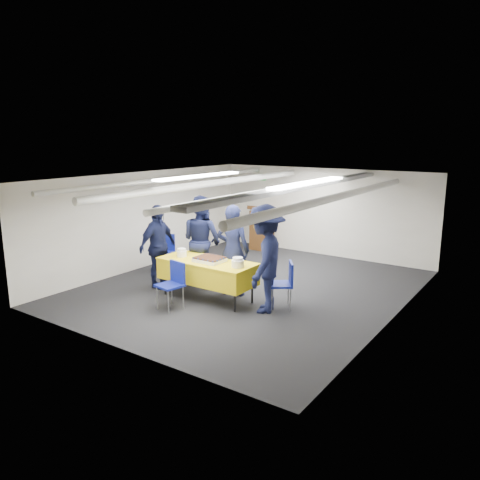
% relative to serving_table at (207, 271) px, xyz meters
% --- Properties ---
extents(ground, '(7.00, 7.00, 0.00)m').
position_rel_serving_table_xyz_m(ground, '(0.30, 1.02, -0.56)').
color(ground, black).
rests_on(ground, ground).
extents(room_shell, '(6.00, 7.00, 2.30)m').
position_rel_serving_table_xyz_m(room_shell, '(0.40, 1.43, 1.25)').
color(room_shell, silver).
rests_on(room_shell, ground).
extents(serving_table, '(1.95, 0.81, 0.77)m').
position_rel_serving_table_xyz_m(serving_table, '(0.00, 0.00, 0.00)').
color(serving_table, black).
rests_on(serving_table, ground).
extents(sheet_cake, '(0.55, 0.43, 0.09)m').
position_rel_serving_table_xyz_m(sheet_cake, '(0.09, -0.04, 0.26)').
color(sheet_cake, white).
rests_on(sheet_cake, serving_table).
extents(plate_stack_left, '(0.20, 0.20, 0.17)m').
position_rel_serving_table_xyz_m(plate_stack_left, '(-0.60, -0.05, 0.29)').
color(plate_stack_left, white).
rests_on(plate_stack_left, serving_table).
extents(plate_stack_right, '(0.23, 0.23, 0.18)m').
position_rel_serving_table_xyz_m(plate_stack_right, '(0.76, -0.05, 0.30)').
color(plate_stack_right, white).
rests_on(plate_stack_right, serving_table).
extents(podium, '(0.62, 0.53, 1.25)m').
position_rel_serving_table_xyz_m(podium, '(-1.30, 4.07, 0.05)').
color(podium, brown).
rests_on(podium, ground).
extents(chair_near, '(0.48, 0.48, 0.87)m').
position_rel_serving_table_xyz_m(chair_near, '(-0.20, -0.75, -0.03)').
color(chair_near, gray).
rests_on(chair_near, ground).
extents(chair_right, '(0.59, 0.59, 0.87)m').
position_rel_serving_table_xyz_m(chair_right, '(1.49, 0.42, -0.03)').
color(chair_right, gray).
rests_on(chair_right, ground).
extents(chair_left, '(0.55, 0.55, 0.87)m').
position_rel_serving_table_xyz_m(chair_left, '(-2.02, 0.96, -0.03)').
color(chair_left, gray).
rests_on(chair_left, ground).
extents(sailor_a, '(0.76, 0.60, 1.82)m').
position_rel_serving_table_xyz_m(sailor_a, '(0.26, 0.49, 0.35)').
color(sailor_a, black).
rests_on(sailor_a, ground).
extents(sailor_b, '(1.01, 0.83, 1.92)m').
position_rel_serving_table_xyz_m(sailor_b, '(-0.66, 0.66, 0.40)').
color(sailor_b, black).
rests_on(sailor_b, ground).
extents(sailor_c, '(0.47, 1.04, 1.74)m').
position_rel_serving_table_xyz_m(sailor_c, '(-1.30, 0.00, 0.31)').
color(sailor_c, black).
rests_on(sailor_c, ground).
extents(sailor_d, '(1.10, 1.43, 1.95)m').
position_rel_serving_table_xyz_m(sailor_d, '(1.25, 0.08, 0.41)').
color(sailor_d, black).
rests_on(sailor_d, ground).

